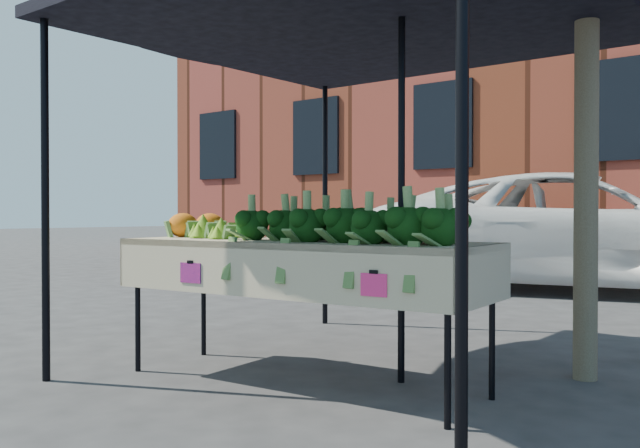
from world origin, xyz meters
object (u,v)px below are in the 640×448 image
Objects in this scene: vehicle at (581,78)px; canopy at (363,168)px; table at (300,312)px; street_tree at (587,40)px.

canopy is at bearing 169.72° from vehicle.
street_tree is at bearing 42.18° from table.
vehicle is (-0.42, 5.92, 1.58)m from canopy.
vehicle is at bearing 107.72° from street_tree.
table is 0.56× the size of street_tree.
canopy is at bearing -149.84° from street_tree.
table is at bearing -103.27° from canopy.
vehicle is at bearing 94.08° from canopy.
table is 2.52m from street_tree.
canopy is 0.73× the size of street_tree.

